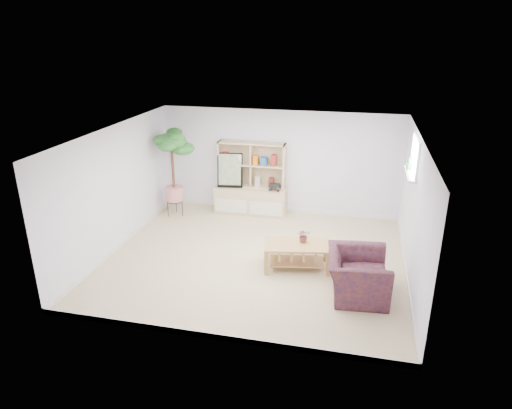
% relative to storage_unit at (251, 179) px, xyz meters
% --- Properties ---
extents(floor, '(5.50, 5.00, 0.01)m').
position_rel_storage_unit_xyz_m(floor, '(0.62, -2.24, -0.83)').
color(floor, tan).
rests_on(floor, ground).
extents(ceiling, '(5.50, 5.00, 0.01)m').
position_rel_storage_unit_xyz_m(ceiling, '(0.62, -2.24, 1.57)').
color(ceiling, white).
rests_on(ceiling, walls).
extents(walls, '(5.51, 5.01, 2.40)m').
position_rel_storage_unit_xyz_m(walls, '(0.62, -2.24, 0.37)').
color(walls, white).
rests_on(walls, floor).
extents(baseboard, '(5.50, 5.00, 0.10)m').
position_rel_storage_unit_xyz_m(baseboard, '(0.62, -2.24, -0.78)').
color(baseboard, white).
rests_on(baseboard, floor).
extents(window, '(0.10, 0.98, 0.68)m').
position_rel_storage_unit_xyz_m(window, '(3.35, -1.64, 1.17)').
color(window, silver).
rests_on(window, walls).
extents(window_sill, '(0.14, 1.00, 0.04)m').
position_rel_storage_unit_xyz_m(window_sill, '(3.29, -1.64, 0.85)').
color(window_sill, white).
rests_on(window_sill, walls).
extents(storage_unit, '(1.67, 0.56, 1.67)m').
position_rel_storage_unit_xyz_m(storage_unit, '(0.00, 0.00, 0.00)').
color(storage_unit, tan).
rests_on(storage_unit, floor).
extents(poster, '(0.60, 0.23, 0.80)m').
position_rel_storage_unit_xyz_m(poster, '(-0.48, -0.06, 0.19)').
color(poster, gold).
rests_on(poster, storage_unit).
extents(toy_truck, '(0.35, 0.24, 0.18)m').
position_rel_storage_unit_xyz_m(toy_truck, '(0.58, -0.08, -0.12)').
color(toy_truck, black).
rests_on(toy_truck, storage_unit).
extents(coffee_table, '(1.26, 0.84, 0.48)m').
position_rel_storage_unit_xyz_m(coffee_table, '(1.43, -2.42, -0.60)').
color(coffee_table, '#AB8254').
rests_on(coffee_table, floor).
extents(table_plant, '(0.28, 0.26, 0.26)m').
position_rel_storage_unit_xyz_m(table_plant, '(1.54, -2.31, -0.23)').
color(table_plant, '#12551B').
rests_on(table_plant, coffee_table).
extents(floor_tree, '(0.89, 0.89, 2.02)m').
position_rel_storage_unit_xyz_m(floor_tree, '(-1.68, -0.54, 0.17)').
color(floor_tree, '#1B501E').
rests_on(floor_tree, floor).
extents(armchair, '(1.05, 1.18, 0.82)m').
position_rel_storage_unit_xyz_m(armchair, '(2.51, -3.09, -0.43)').
color(armchair, '#10123B').
rests_on(armchair, floor).
extents(sill_plant, '(0.16, 0.14, 0.25)m').
position_rel_storage_unit_xyz_m(sill_plant, '(3.29, -1.45, 0.99)').
color(sill_plant, '#1B501E').
rests_on(sill_plant, window_sill).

